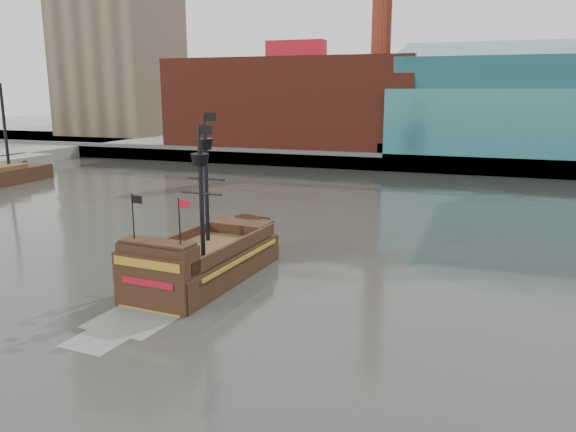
% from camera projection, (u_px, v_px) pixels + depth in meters
% --- Properties ---
extents(ground, '(400.00, 400.00, 0.00)m').
position_uv_depth(ground, '(245.00, 359.00, 25.11)').
color(ground, '#2A2C27').
rests_on(ground, ground).
extents(promenade_far, '(220.00, 60.00, 2.00)m').
position_uv_depth(promenade_far, '(435.00, 147.00, 109.52)').
color(promenade_far, slate).
rests_on(promenade_far, ground).
extents(seawall, '(220.00, 1.00, 2.60)m').
position_uv_depth(seawall, '(417.00, 163.00, 82.32)').
color(seawall, '#4C4C49').
rests_on(seawall, ground).
extents(skyline, '(149.00, 45.00, 62.00)m').
position_uv_depth(skyline, '(470.00, 14.00, 95.84)').
color(skyline, brown).
rests_on(skyline, promenade_far).
extents(pirate_ship, '(5.63, 15.22, 11.18)m').
position_uv_depth(pirate_ship, '(205.00, 264.00, 35.45)').
color(pirate_ship, black).
rests_on(pirate_ship, ground).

